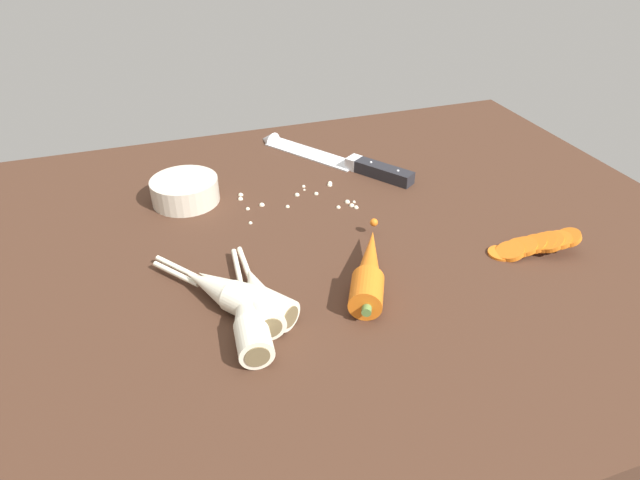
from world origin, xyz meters
The scene contains 10 objects.
ground_plane centered at (0.00, 0.00, -2.00)cm, with size 120.00×90.00×4.00cm, color #42281C.
chefs_knife centered at (11.27, 25.79, 0.65)cm, with size 22.13×30.71×4.18cm.
whole_carrot centered at (3.53, -11.52, 2.10)cm, with size 11.34×19.34×4.20cm.
parsnip_front centered at (-13.33, -10.98, 1.98)cm, with size 15.53×20.14×4.00cm.
parsnip_mid_left centered at (-11.51, -12.21, 1.98)cm, with size 4.05×18.47×4.00cm.
parsnip_mid_right centered at (-13.47, -14.94, 1.98)cm, with size 5.08×22.25×4.00cm.
parsnip_back centered at (-15.68, -9.47, 1.98)cm, with size 12.67×16.02×4.00cm.
carrot_slice_stack centered at (28.50, -12.87, 1.32)cm, with size 12.85×5.95×4.02cm.
prep_bowl centered at (-16.44, 18.53, 2.15)cm, with size 11.00×11.00×4.00cm.
mince_crumbs centered at (2.12, 12.87, 0.40)cm, with size 18.35×11.11×0.89cm.
Camera 1 is at (-21.54, -64.54, 45.27)cm, focal length 30.99 mm.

